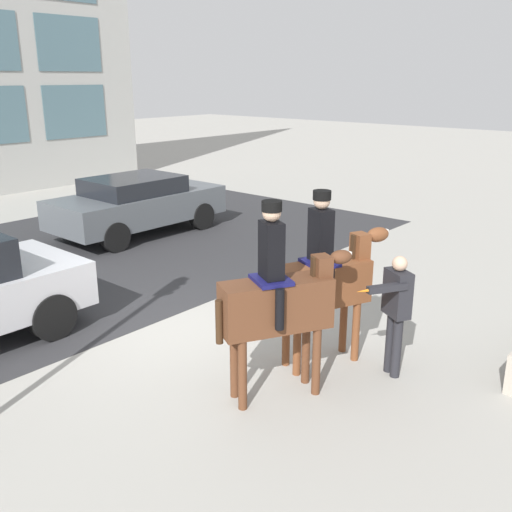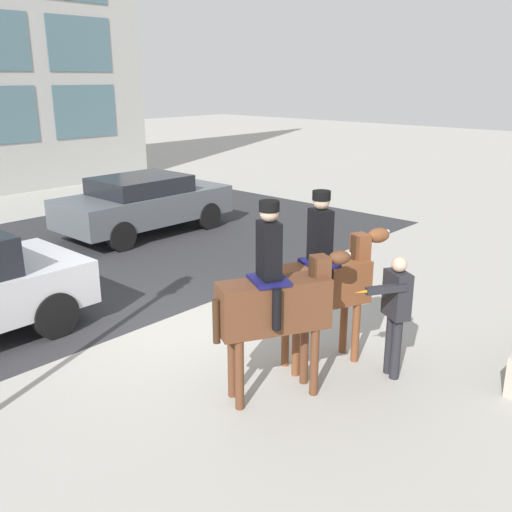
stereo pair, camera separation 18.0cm
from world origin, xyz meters
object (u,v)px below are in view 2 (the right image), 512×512
object	(u,v)px
mounted_horse_companion	(325,278)
pedestrian_bystander	(395,308)
street_car_far_lane	(144,203)
mounted_horse_lead	(276,300)

from	to	relation	value
mounted_horse_companion	pedestrian_bystander	distance (m)	1.00
street_car_far_lane	mounted_horse_lead	bearing A→B (deg)	-116.15
mounted_horse_lead	pedestrian_bystander	xyz separation A→B (m)	(1.43, -0.85, -0.31)
mounted_horse_companion	street_car_far_lane	distance (m)	8.07
mounted_horse_lead	mounted_horse_companion	xyz separation A→B (m)	(1.12, 0.07, -0.03)
pedestrian_bystander	street_car_far_lane	xyz separation A→B (m)	(2.33, 8.52, -0.19)
mounted_horse_companion	mounted_horse_lead	bearing A→B (deg)	-153.80
mounted_horse_companion	pedestrian_bystander	xyz separation A→B (m)	(0.32, -0.91, -0.28)
mounted_horse_companion	pedestrian_bystander	bearing A→B (deg)	-48.11
mounted_horse_lead	street_car_far_lane	xyz separation A→B (m)	(3.77, 7.67, -0.50)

